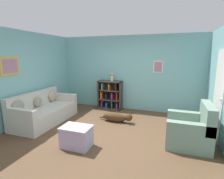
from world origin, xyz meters
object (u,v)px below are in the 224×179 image
object	(u,v)px
recliner_chair	(191,130)
dog	(117,117)
coffee_table	(77,136)
couch	(44,111)
vase	(112,76)
bookshelf	(110,95)

from	to	relation	value
recliner_chair	dog	xyz separation A→B (m)	(-1.91, 0.74, -0.19)
coffee_table	recliner_chair	bearing A→B (deg)	21.32
couch	dog	xyz separation A→B (m)	(2.02, 0.68, -0.17)
couch	vase	distance (m)	2.52
couch	bookshelf	size ratio (longest dim) A/B	1.92
bookshelf	coffee_table	world-z (taller)	bookshelf
recliner_chair	dog	distance (m)	2.05
couch	bookshelf	world-z (taller)	bookshelf
couch	vase	size ratio (longest dim) A/B	6.61
bookshelf	recliner_chair	bearing A→B (deg)	-37.27
recliner_chair	vase	bearing A→B (deg)	142.24
couch	coffee_table	size ratio (longest dim) A/B	3.11
vase	bookshelf	bearing A→B (deg)	163.86
bookshelf	coffee_table	distance (m)	2.85
couch	recliner_chair	xyz separation A→B (m)	(3.93, -0.06, 0.02)
bookshelf	dog	distance (m)	1.40
dog	vase	bearing A→B (deg)	115.66
recliner_chair	dog	size ratio (longest dim) A/B	0.90
vase	coffee_table	bearing A→B (deg)	-86.40
recliner_chair	coffee_table	xyz separation A→B (m)	(-2.29, -0.89, -0.09)
bookshelf	recliner_chair	size ratio (longest dim) A/B	1.09
dog	vase	xyz separation A→B (m)	(-0.56, 1.17, 1.05)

